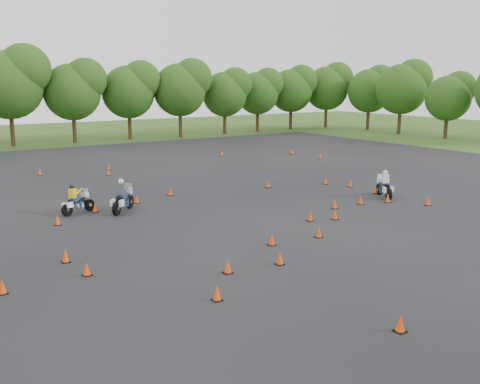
{
  "coord_description": "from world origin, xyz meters",
  "views": [
    {
      "loc": [
        -14.13,
        -17.39,
        6.55
      ],
      "look_at": [
        0.0,
        4.0,
        1.2
      ],
      "focal_mm": 40.0,
      "sensor_mm": 36.0,
      "label": 1
    }
  ],
  "objects": [
    {
      "name": "rider_grey",
      "position": [
        -4.5,
        8.0,
        0.87
      ],
      "size": [
        2.08,
        2.06,
        1.73
      ],
      "primitive_type": null,
      "rotation": [
        0.0,
        0.0,
        0.78
      ],
      "color": "#42454A",
      "rests_on": "ground"
    },
    {
      "name": "ground",
      "position": [
        0.0,
        0.0,
        0.0
      ],
      "size": [
        140.0,
        140.0,
        0.0
      ],
      "primitive_type": "plane",
      "color": "#2D5119",
      "rests_on": "ground"
    },
    {
      "name": "traffic_cones",
      "position": [
        0.17,
        5.74,
        0.23
      ],
      "size": [
        36.42,
        32.94,
        0.45
      ],
      "color": "#DE4109",
      "rests_on": "asphalt_pad"
    },
    {
      "name": "treeline",
      "position": [
        0.89,
        34.51,
        4.62
      ],
      "size": [
        86.96,
        32.85,
        10.68
      ],
      "color": "#274C15",
      "rests_on": "ground"
    },
    {
      "name": "rider_white",
      "position": [
        9.29,
        3.07,
        0.8
      ],
      "size": [
        1.51,
        2.12,
        1.59
      ],
      "primitive_type": null,
      "rotation": [
        0.0,
        0.0,
        1.09
      ],
      "color": "silver",
      "rests_on": "ground"
    },
    {
      "name": "rider_yellow",
      "position": [
        -6.5,
        8.84,
        0.76
      ],
      "size": [
        2.03,
        1.29,
        1.51
      ],
      "primitive_type": null,
      "rotation": [
        0.0,
        0.0,
        0.38
      ],
      "color": "gold",
      "rests_on": "ground"
    },
    {
      "name": "asphalt_pad",
      "position": [
        0.0,
        6.0,
        0.01
      ],
      "size": [
        62.0,
        62.0,
        0.0
      ],
      "primitive_type": "plane",
      "color": "black",
      "rests_on": "ground"
    }
  ]
}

